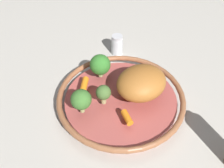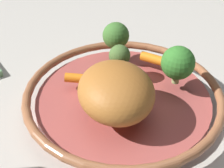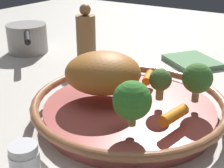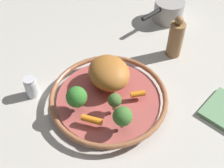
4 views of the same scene
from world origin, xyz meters
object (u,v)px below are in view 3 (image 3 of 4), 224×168
object	(u,v)px
baby_carrot_left	(148,77)
broccoli_floret_edge	(132,101)
saucepan	(27,38)
serving_bowl	(129,107)
broccoli_floret_mid	(197,78)
baby_carrot_center	(174,115)
dish_towel	(192,62)
broccoli_floret_large	(160,81)
pepper_mill	(86,38)
roast_chicken_piece	(103,73)

from	to	relation	value
baby_carrot_left	broccoli_floret_edge	bearing A→B (deg)	-70.26
broccoli_floret_edge	saucepan	distance (m)	0.58
serving_bowl	saucepan	xyz separation A→B (m)	(-0.46, 0.18, 0.02)
baby_carrot_left	serving_bowl	bearing A→B (deg)	-85.30
serving_bowl	broccoli_floret_mid	bearing A→B (deg)	26.01
saucepan	broccoli_floret_mid	bearing A→B (deg)	-12.80
serving_bowl	baby_carrot_center	distance (m)	0.11
baby_carrot_left	dish_towel	distance (m)	0.27
serving_bowl	broccoli_floret_mid	size ratio (longest dim) A/B	5.02
baby_carrot_center	broccoli_floret_edge	distance (m)	0.08
baby_carrot_center	broccoli_floret_large	xyz separation A→B (m)	(-0.05, 0.06, 0.03)
broccoli_floret_mid	serving_bowl	bearing A→B (deg)	-153.99
serving_bowl	pepper_mill	size ratio (longest dim) A/B	2.23
saucepan	dish_towel	world-z (taller)	saucepan
dish_towel	broccoli_floret_mid	bearing A→B (deg)	-68.66
baby_carrot_left	dish_towel	size ratio (longest dim) A/B	0.32
baby_carrot_left	dish_towel	bearing A→B (deg)	91.14
broccoli_floret_mid	dish_towel	distance (m)	0.33
baby_carrot_center	roast_chicken_piece	bearing A→B (deg)	170.13
baby_carrot_left	roast_chicken_piece	bearing A→B (deg)	-117.41
broccoli_floret_large	saucepan	xyz separation A→B (m)	(-0.51, 0.15, -0.04)
broccoli_floret_edge	saucepan	xyz separation A→B (m)	(-0.51, 0.26, -0.04)
serving_bowl	broccoli_floret_edge	bearing A→B (deg)	-56.95
broccoli_floret_edge	pepper_mill	distance (m)	0.41
roast_chicken_piece	pepper_mill	xyz separation A→B (m)	(-0.20, 0.20, -0.01)
baby_carrot_left	broccoli_floret_mid	world-z (taller)	broccoli_floret_mid
baby_carrot_left	saucepan	bearing A→B (deg)	168.38
roast_chicken_piece	broccoli_floret_large	xyz separation A→B (m)	(0.10, 0.03, -0.00)
baby_carrot_left	saucepan	size ratio (longest dim) A/B	0.24
broccoli_floret_mid	pepper_mill	world-z (taller)	pepper_mill
serving_bowl	roast_chicken_piece	bearing A→B (deg)	-174.72
baby_carrot_center	saucepan	world-z (taller)	saucepan
serving_bowl	broccoli_floret_large	xyz separation A→B (m)	(0.05, 0.02, 0.06)
broccoli_floret_edge	broccoli_floret_large	world-z (taller)	broccoli_floret_edge
broccoli_floret_mid	saucepan	distance (m)	0.58
pepper_mill	saucepan	world-z (taller)	pepper_mill
broccoli_floret_edge	broccoli_floret_large	size ratio (longest dim) A/B	1.25
pepper_mill	serving_bowl	bearing A→B (deg)	-38.04
broccoli_floret_edge	saucepan	world-z (taller)	broccoli_floret_edge
roast_chicken_piece	dish_towel	xyz separation A→B (m)	(0.04, 0.35, -0.07)
baby_carrot_center	broccoli_floret_mid	size ratio (longest dim) A/B	0.83
serving_bowl	broccoli_floret_large	world-z (taller)	broccoli_floret_large
baby_carrot_left	dish_towel	xyz separation A→B (m)	(-0.01, 0.26, -0.04)
pepper_mill	broccoli_floret_large	bearing A→B (deg)	-30.01
broccoli_floret_large	pepper_mill	bearing A→B (deg)	149.99
broccoli_floret_mid	broccoli_floret_large	world-z (taller)	broccoli_floret_mid
saucepan	dish_towel	xyz separation A→B (m)	(0.45, 0.17, -0.04)
broccoli_floret_large	baby_carrot_left	bearing A→B (deg)	131.75
saucepan	broccoli_floret_edge	bearing A→B (deg)	-26.94
roast_chicken_piece	pepper_mill	bearing A→B (deg)	134.42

